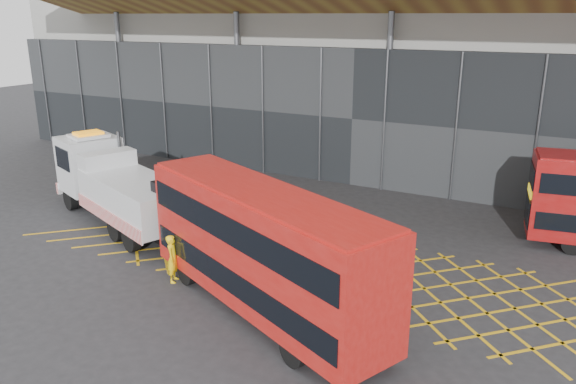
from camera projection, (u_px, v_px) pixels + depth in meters
The scene contains 6 objects.
ground_plane at pixel (214, 242), 25.35m from camera, with size 120.00×120.00×0.00m, color #28282B.
road_markings at pixel (327, 267), 22.83m from camera, with size 27.96×7.16×0.01m.
construction_building at pixel (394, 28), 37.24m from camera, with size 55.00×23.97×18.00m.
recovery_truck at pixel (117, 185), 27.22m from camera, with size 11.59×6.35×4.14m.
bus_towed at pixel (261, 246), 18.70m from camera, with size 10.86×6.74×4.41m.
worker at pixel (173, 259), 21.35m from camera, with size 0.69×0.45×1.89m, color yellow.
Camera 1 is at (14.04, -19.13, 9.79)m, focal length 35.00 mm.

